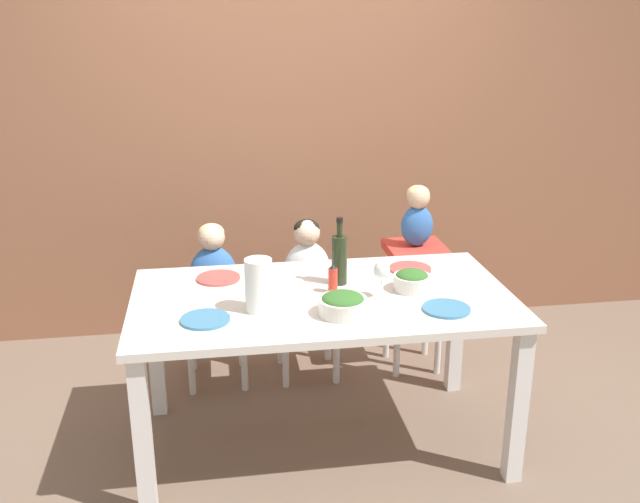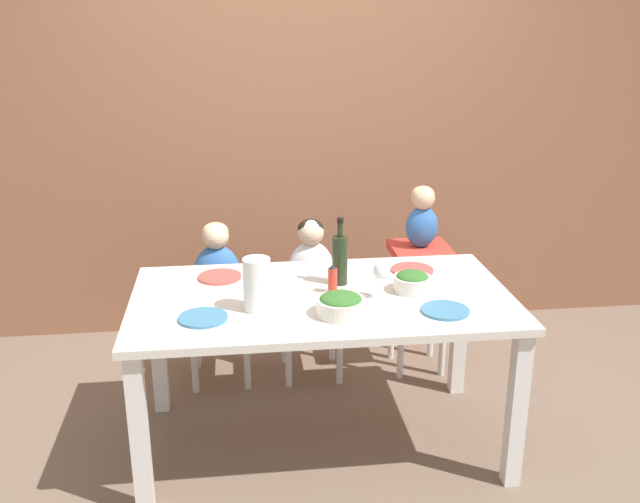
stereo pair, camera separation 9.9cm
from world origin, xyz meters
name	(u,v)px [view 1 (the left image)]	position (x,y,z in m)	size (l,w,h in m)	color
ground_plane	(322,442)	(0.00, 0.00, 0.00)	(14.00, 14.00, 0.00)	#705B4C
wall_back	(286,114)	(0.00, 1.40, 1.35)	(10.00, 0.06, 2.70)	#8E5B42
dining_table	(322,315)	(0.00, 0.00, 0.66)	(1.67, 0.91, 0.75)	silver
chair_far_left	(216,317)	(-0.47, 0.69, 0.37)	(0.37, 0.38, 0.45)	silver
chair_far_center	(307,311)	(0.03, 0.69, 0.37)	(0.37, 0.38, 0.45)	silver
chair_right_highchair	(415,275)	(0.63, 0.69, 0.55)	(0.31, 0.32, 0.72)	silver
person_child_left	(213,266)	(-0.47, 0.69, 0.67)	(0.25, 0.17, 0.45)	#3366B2
person_child_center	(307,261)	(0.03, 0.69, 0.67)	(0.25, 0.17, 0.45)	silver
person_baby_right	(417,214)	(0.63, 0.69, 0.90)	(0.17, 0.13, 0.34)	#3366B2
wine_bottle	(339,258)	(0.10, 0.13, 0.88)	(0.07, 0.07, 0.31)	#232D19
paper_towel_roll	(259,285)	(-0.29, -0.12, 0.87)	(0.11, 0.11, 0.23)	white
wine_glass_near	(382,271)	(0.25, -0.07, 0.88)	(0.07, 0.07, 0.17)	white
salad_bowl_large	(343,304)	(0.05, -0.22, 0.80)	(0.20, 0.20, 0.09)	silver
salad_bowl_small	(412,280)	(0.40, 0.00, 0.80)	(0.17, 0.17, 0.09)	silver
dinner_plate_front_left	(205,319)	(-0.51, -0.19, 0.76)	(0.20, 0.20, 0.01)	teal
dinner_plate_back_left	(218,278)	(-0.45, 0.27, 0.76)	(0.20, 0.20, 0.01)	#D14C47
dinner_plate_back_right	(410,269)	(0.47, 0.25, 0.76)	(0.20, 0.20, 0.01)	#D14C47
dinner_plate_front_right	(446,309)	(0.49, -0.24, 0.76)	(0.20, 0.20, 0.01)	teal
condiment_bottle_hot_sauce	(333,279)	(0.05, 0.02, 0.82)	(0.04, 0.04, 0.13)	red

